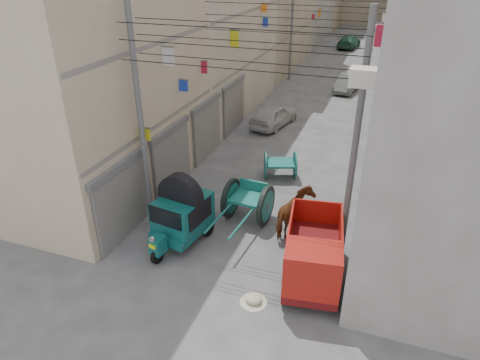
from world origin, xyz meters
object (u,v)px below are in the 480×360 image
at_px(feed_sack, 254,299).
at_px(horse, 294,213).
at_px(tonga_cart, 248,201).
at_px(second_cart, 280,164).
at_px(auto_rickshaw, 182,212).
at_px(distant_car_grey, 347,83).
at_px(mini_truck, 313,261).
at_px(distant_car_white, 274,115).
at_px(distant_car_green, 349,42).

xyz_separation_m(feed_sack, horse, (0.26, 3.92, 0.69)).
relative_size(tonga_cart, second_cart, 2.01).
bearing_deg(auto_rickshaw, distant_car_grey, 90.65).
bearing_deg(horse, feed_sack, 97.18).
distance_m(mini_truck, distant_car_grey, 22.06).
bearing_deg(distant_car_grey, distant_car_white, -101.78).
distance_m(tonga_cart, distant_car_green, 35.93).
bearing_deg(mini_truck, horse, 105.48).
height_order(tonga_cart, mini_truck, mini_truck).
xyz_separation_m(tonga_cart, distant_car_white, (-1.82, 10.16, -0.16)).
height_order(tonga_cart, distant_car_green, tonga_cart).
xyz_separation_m(distant_car_white, distant_car_green, (1.22, 25.76, 0.02)).
relative_size(mini_truck, second_cart, 2.17).
distance_m(auto_rickshaw, second_cart, 6.23).
height_order(auto_rickshaw, mini_truck, mini_truck).
distance_m(second_cart, horse, 4.39).
height_order(second_cart, distant_car_white, distant_car_white).
bearing_deg(feed_sack, mini_truck, 40.72).
bearing_deg(distant_car_green, auto_rickshaw, 94.01).
bearing_deg(second_cart, distant_car_grey, 66.34).
bearing_deg(second_cart, mini_truck, -87.11).
relative_size(second_cart, distant_car_white, 0.46).
distance_m(second_cart, distant_car_white, 6.68).
height_order(mini_truck, distant_car_green, mini_truck).
relative_size(tonga_cart, distant_car_green, 0.77).
relative_size(auto_rickshaw, mini_truck, 0.77).
height_order(tonga_cart, distant_car_white, tonga_cart).
distance_m(auto_rickshaw, horse, 4.04).
height_order(auto_rickshaw, horse, auto_rickshaw).
height_order(feed_sack, distant_car_green, distant_car_green).
distance_m(mini_truck, second_cart, 7.32).
bearing_deg(auto_rickshaw, mini_truck, -1.47).
bearing_deg(auto_rickshaw, second_cart, 80.30).
relative_size(horse, distant_car_grey, 0.53).
height_order(tonga_cart, second_cart, tonga_cart).
bearing_deg(auto_rickshaw, distant_car_green, 97.27).
bearing_deg(distant_car_green, mini_truck, 101.07).
relative_size(auto_rickshaw, distant_car_green, 0.63).
xyz_separation_m(auto_rickshaw, distant_car_grey, (3.09, 21.11, -0.57)).
bearing_deg(distant_car_white, distant_car_green, -80.26).
distance_m(horse, distant_car_grey, 19.32).
bearing_deg(second_cart, feed_sack, -99.97).
distance_m(feed_sack, horse, 3.99).
relative_size(auto_rickshaw, second_cart, 1.66).
height_order(mini_truck, feed_sack, mini_truck).
height_order(auto_rickshaw, distant_car_white, auto_rickshaw).
relative_size(auto_rickshaw, horse, 1.50).
bearing_deg(second_cart, distant_car_green, 72.01).
relative_size(feed_sack, distant_car_grey, 0.14).
bearing_deg(horse, distant_car_white, -59.56).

